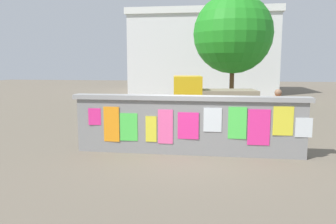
% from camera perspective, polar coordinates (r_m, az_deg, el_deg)
% --- Properties ---
extents(ground, '(60.00, 60.00, 0.00)m').
position_cam_1_polar(ground, '(16.94, 5.73, 0.03)').
color(ground, '#6B6051').
extents(poster_wall, '(6.20, 0.42, 1.56)m').
position_cam_1_polar(poster_wall, '(8.93, 3.42, -2.07)').
color(poster_wall, gray).
rests_on(poster_wall, ground).
extents(auto_rickshaw_truck, '(3.76, 1.96, 1.85)m').
position_cam_1_polar(auto_rickshaw_truck, '(14.98, 7.07, 2.41)').
color(auto_rickshaw_truck, black).
rests_on(auto_rickshaw_truck, ground).
extents(motorcycle, '(1.90, 0.56, 0.87)m').
position_cam_1_polar(motorcycle, '(11.08, 8.51, -1.94)').
color(motorcycle, black).
rests_on(motorcycle, ground).
extents(bicycle_near, '(1.71, 0.44, 0.95)m').
position_cam_1_polar(bicycle_near, '(10.31, -3.34, -3.18)').
color(bicycle_near, black).
rests_on(bicycle_near, ground).
extents(person_walking, '(0.40, 0.40, 1.62)m').
position_cam_1_polar(person_walking, '(10.94, 17.98, 0.40)').
color(person_walking, '#D83F72').
rests_on(person_walking, ground).
extents(tree_roadside, '(4.39, 4.39, 6.22)m').
position_cam_1_polar(tree_roadside, '(19.50, 10.91, 12.83)').
color(tree_roadside, brown).
rests_on(tree_roadside, ground).
extents(building_background, '(11.81, 7.02, 6.61)m').
position_cam_1_polar(building_background, '(29.17, 6.01, 9.97)').
color(building_background, silver).
rests_on(building_background, ground).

